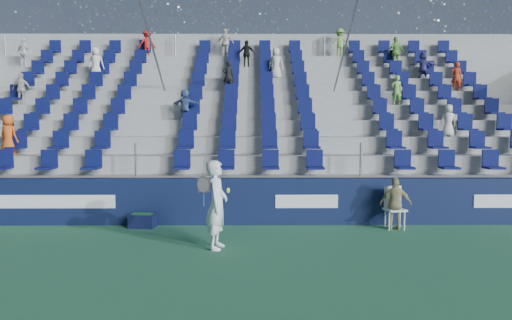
{
  "coord_description": "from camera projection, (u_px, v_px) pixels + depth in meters",
  "views": [
    {
      "loc": [
        0.12,
        -9.64,
        2.68
      ],
      "look_at": [
        0.2,
        2.8,
        1.7
      ],
      "focal_mm": 35.0,
      "sensor_mm": 36.0,
      "label": 1
    }
  ],
  "objects": [
    {
      "name": "line_judge_chair",
      "position": [
        394.0,
        204.0,
        12.45
      ],
      "size": [
        0.55,
        0.56,
        1.05
      ],
      "color": "white",
      "rests_on": "ground"
    },
    {
      "name": "ball_bin",
      "position": [
        142.0,
        220.0,
        12.53
      ],
      "size": [
        0.67,
        0.48,
        0.35
      ],
      "color": "#0D1233",
      "rests_on": "ground"
    },
    {
      "name": "sponsor_wall",
      "position": [
        248.0,
        201.0,
        12.91
      ],
      "size": [
        24.0,
        0.32,
        1.2
      ],
      "color": "#0F183A",
      "rests_on": "ground"
    },
    {
      "name": "tennis_player",
      "position": [
        217.0,
        205.0,
        10.41
      ],
      "size": [
        0.69,
        0.73,
        1.86
      ],
      "color": "white",
      "rests_on": "ground"
    },
    {
      "name": "grandstand",
      "position": [
        249.0,
        136.0,
        17.87
      ],
      "size": [
        24.0,
        8.17,
        6.63
      ],
      "color": "#A8A8A3",
      "rests_on": "ground"
    },
    {
      "name": "ground",
      "position": [
        247.0,
        257.0,
        9.82
      ],
      "size": [
        70.0,
        70.0,
        0.0
      ],
      "primitive_type": "plane",
      "color": "#307048",
      "rests_on": "ground"
    },
    {
      "name": "line_judge",
      "position": [
        396.0,
        204.0,
        12.28
      ],
      "size": [
        0.8,
        0.43,
        1.29
      ],
      "primitive_type": "imported",
      "rotation": [
        0.0,
        0.0,
        2.98
      ],
      "color": "tan",
      "rests_on": "ground"
    }
  ]
}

